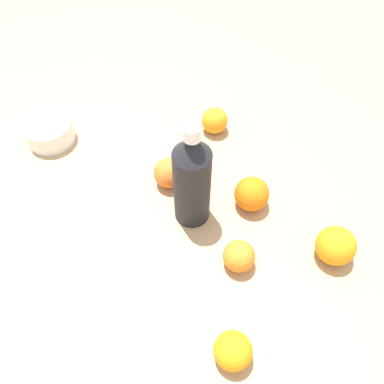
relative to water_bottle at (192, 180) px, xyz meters
name	(u,v)px	position (x,y,z in m)	size (l,w,h in m)	color
ground_plane	(177,211)	(0.01, 0.03, -0.12)	(2.40, 2.40, 0.00)	tan
water_bottle	(192,180)	(0.00, 0.00, 0.00)	(0.08, 0.08, 0.27)	black
orange_0	(233,351)	(-0.31, 0.00, -0.09)	(0.07, 0.07, 0.07)	orange
orange_1	(215,121)	(0.24, -0.12, -0.09)	(0.07, 0.07, 0.07)	orange
orange_2	(239,256)	(-0.14, -0.06, -0.09)	(0.06, 0.06, 0.06)	orange
orange_3	(336,246)	(-0.17, -0.25, -0.08)	(0.08, 0.08, 0.08)	orange
orange_4	(252,194)	(-0.01, -0.13, -0.08)	(0.08, 0.08, 0.08)	orange
orange_5	(171,173)	(0.10, 0.03, -0.09)	(0.07, 0.07, 0.07)	orange
ceramic_bowl	(49,131)	(0.30, 0.29, -0.09)	(0.12, 0.12, 0.05)	white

